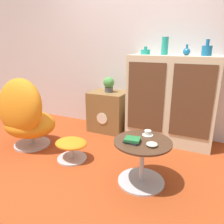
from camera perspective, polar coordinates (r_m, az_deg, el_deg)
name	(u,v)px	position (r m, az deg, el deg)	size (l,w,h in m)	color
ground_plane	(87,171)	(2.50, -6.45, -15.14)	(12.00, 12.00, 0.00)	#9E3D19
wall_back	(135,46)	(3.43, 6.00, 16.69)	(6.40, 0.06, 2.60)	silver
sideboard	(171,100)	(3.11, 15.10, 3.03)	(1.16, 0.48, 1.20)	beige
tv_console	(109,111)	(3.48, -0.92, 0.23)	(0.56, 0.47, 0.62)	brown
egg_chair	(25,116)	(3.06, -21.78, -0.96)	(0.74, 0.68, 0.97)	#B7B7BC
ottoman	(71,146)	(2.68, -10.57, -8.73)	(0.39, 0.36, 0.26)	#B7B7BC
coffee_table	(142,160)	(2.22, 7.83, -12.26)	(0.56, 0.56, 0.45)	#B7B7BC
vase_leftmost	(145,52)	(3.11, 8.73, 15.30)	(0.13, 0.13, 0.10)	teal
vase_inner_left	(165,46)	(3.04, 13.64, 16.44)	(0.09, 0.09, 0.23)	teal
vase_inner_right	(187,51)	(3.00, 18.90, 14.75)	(0.09, 0.09, 0.13)	#196699
vase_rightmost	(207,50)	(2.98, 23.53, 14.60)	(0.12, 0.12, 0.19)	#196699
potted_plant	(109,84)	(3.37, -0.84, 7.33)	(0.17, 0.17, 0.23)	#4C4C51
teacup	(148,133)	(2.25, 9.32, -5.51)	(0.11, 0.11, 0.05)	white
book_stack	(132,140)	(2.08, 5.30, -7.36)	(0.16, 0.14, 0.04)	black
bowl	(152,144)	(2.03, 10.41, -8.28)	(0.11, 0.11, 0.04)	beige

